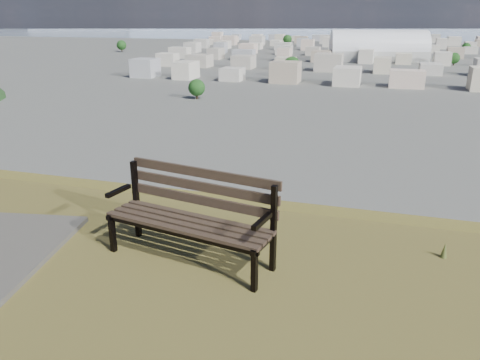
% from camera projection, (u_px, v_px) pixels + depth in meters
% --- Properties ---
extents(park_bench, '(2.01, 0.96, 1.01)m').
position_uv_depth(park_bench, '(193.00, 211.00, 5.23)').
color(park_bench, '#3A2F21').
rests_on(park_bench, hilltop_mesa).
extents(arena, '(63.00, 36.70, 24.95)m').
position_uv_depth(arena, '(377.00, 51.00, 297.45)').
color(arena, '#B6B6B2').
rests_on(arena, ground).
extents(city_blocks, '(395.00, 361.00, 7.00)m').
position_uv_depth(city_blocks, '(384.00, 48.00, 366.42)').
color(city_blocks, beige).
rests_on(city_blocks, ground).
extents(city_trees, '(406.52, 387.20, 9.98)m').
position_uv_depth(city_trees, '(341.00, 52.00, 305.05)').
color(city_trees, '#322419').
rests_on(city_trees, ground).
extents(bay_water, '(2400.00, 700.00, 0.12)m').
position_uv_depth(bay_water, '(387.00, 32.00, 823.98)').
color(bay_water, '#9AB0C4').
rests_on(bay_water, ground).
extents(far_hills, '(2050.00, 340.00, 60.00)m').
position_uv_depth(far_hills, '(365.00, 16.00, 1286.09)').
color(far_hills, '#A1ADC8').
rests_on(far_hills, ground).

